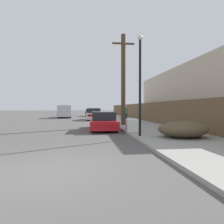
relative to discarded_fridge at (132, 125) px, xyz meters
The scene contains 13 objects.
ground_plane 7.96m from the discarded_fridge, 117.58° to the right, with size 220.00×220.00×0.00m, color #4F4C49.
sidewalk_curb 16.54m from the discarded_fridge, 84.37° to the left, with size 4.20×63.00×0.12m, color gray.
discarded_fridge is the anchor object (origin of this frame).
parked_sports_car_red 2.32m from the discarded_fridge, 132.87° to the left, with size 1.92×4.59×1.23m.
car_parked_mid 12.95m from the discarded_fridge, 97.64° to the left, with size 2.10×4.71×1.43m.
car_parked_far 22.76m from the discarded_fridge, 94.79° to the left, with size 1.93×4.12×1.29m.
pickup_truck 19.41m from the discarded_fridge, 107.66° to the left, with size 2.33×5.63×1.83m.
utility_pole 5.30m from the discarded_fridge, 86.52° to the left, with size 1.80×0.36×7.26m.
street_lamp 3.40m from the discarded_fridge, 93.23° to the right, with size 0.26×0.26×4.92m.
brush_pile 3.46m from the discarded_fridge, 59.90° to the right, with size 2.33×1.95×0.74m.
wooden_fence 13.09m from the discarded_fridge, 74.15° to the left, with size 0.08×41.54×1.88m, color brown.
building_right_house 10.09m from the discarded_fridge, 36.98° to the left, with size 6.00×16.31×5.00m, color beige.
pedestrian 9.96m from the discarded_fridge, 80.43° to the left, with size 0.34×0.34×1.61m.
Camera 1 is at (0.93, -4.74, 1.50)m, focal length 32.00 mm.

